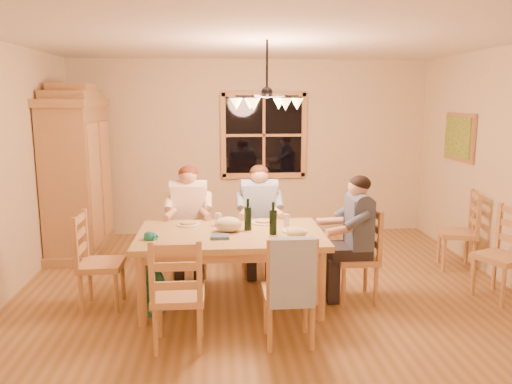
{
  "coord_description": "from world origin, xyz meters",
  "views": [
    {
      "loc": [
        -0.52,
        -5.27,
        2.1
      ],
      "look_at": [
        -0.11,
        0.1,
        1.1
      ],
      "focal_mm": 35.0,
      "sensor_mm": 36.0,
      "label": 1
    }
  ],
  "objects": [
    {
      "name": "floor",
      "position": [
        0.0,
        0.0,
        0.0
      ],
      "size": [
        5.5,
        5.5,
        0.0
      ],
      "primitive_type": "plane",
      "color": "olive",
      "rests_on": "ground"
    },
    {
      "name": "ceiling",
      "position": [
        0.0,
        0.0,
        2.7
      ],
      "size": [
        5.5,
        5.0,
        0.02
      ],
      "primitive_type": "cube",
      "color": "white",
      "rests_on": "wall_back"
    },
    {
      "name": "wall_back",
      "position": [
        0.0,
        2.5,
        1.35
      ],
      "size": [
        5.5,
        0.02,
        2.7
      ],
      "primitive_type": "cube",
      "color": "beige",
      "rests_on": "floor"
    },
    {
      "name": "wall_left",
      "position": [
        -2.75,
        0.0,
        1.35
      ],
      "size": [
        0.02,
        5.0,
        2.7
      ],
      "primitive_type": "cube",
      "color": "beige",
      "rests_on": "floor"
    },
    {
      "name": "wall_right",
      "position": [
        2.75,
        0.0,
        1.35
      ],
      "size": [
        0.02,
        5.0,
        2.7
      ],
      "primitive_type": "cube",
      "color": "beige",
      "rests_on": "floor"
    },
    {
      "name": "window",
      "position": [
        0.2,
        2.47,
        1.55
      ],
      "size": [
        1.3,
        0.06,
        1.3
      ],
      "color": "black",
      "rests_on": "wall_back"
    },
    {
      "name": "painting",
      "position": [
        2.71,
        1.2,
        1.6
      ],
      "size": [
        0.06,
        0.78,
        0.64
      ],
      "color": "#9E7544",
      "rests_on": "wall_right"
    },
    {
      "name": "chandelier",
      "position": [
        -0.0,
        0.0,
        2.08
      ],
      "size": [
        0.77,
        0.68,
        0.71
      ],
      "color": "black",
      "rests_on": "ceiling"
    },
    {
      "name": "armoire",
      "position": [
        -2.42,
        1.6,
        1.06
      ],
      "size": [
        0.66,
        1.4,
        2.3
      ],
      "color": "#9E7544",
      "rests_on": "floor"
    },
    {
      "name": "dining_table",
      "position": [
        -0.4,
        -0.33,
        0.66
      ],
      "size": [
        1.89,
        1.16,
        0.76
      ],
      "rotation": [
        0.0,
        0.0,
        0.0
      ],
      "color": "#AD8B4D",
      "rests_on": "floor"
    },
    {
      "name": "chair_far_left",
      "position": [
        -0.87,
        0.56,
        0.3
      ],
      "size": [
        0.44,
        0.42,
        0.99
      ],
      "rotation": [
        0.0,
        0.0,
        3.14
      ],
      "color": "#B77B50",
      "rests_on": "floor"
    },
    {
      "name": "chair_far_right",
      "position": [
        -0.03,
        0.56,
        0.3
      ],
      "size": [
        0.44,
        0.42,
        0.99
      ],
      "rotation": [
        0.0,
        0.0,
        3.14
      ],
      "color": "#B77B50",
      "rests_on": "floor"
    },
    {
      "name": "chair_near_left",
      "position": [
        -0.87,
        -1.23,
        0.3
      ],
      "size": [
        0.44,
        0.42,
        0.99
      ],
      "rotation": [
        0.0,
        0.0,
        0.0
      ],
      "color": "#B77B50",
      "rests_on": "floor"
    },
    {
      "name": "chair_near_right",
      "position": [
        0.07,
        -1.23,
        0.3
      ],
      "size": [
        0.44,
        0.42,
        0.99
      ],
      "rotation": [
        0.0,
        0.0,
        0.0
      ],
      "color": "#B77B50",
      "rests_on": "floor"
    },
    {
      "name": "chair_end_left",
      "position": [
        -1.71,
        -0.33,
        0.3
      ],
      "size": [
        0.42,
        0.44,
        0.99
      ],
      "rotation": [
        0.0,
        0.0,
        -1.57
      ],
      "color": "#B77B50",
      "rests_on": "floor"
    },
    {
      "name": "chair_end_right",
      "position": [
        0.91,
        -0.33,
        0.3
      ],
      "size": [
        0.42,
        0.44,
        0.99
      ],
      "rotation": [
        0.0,
        0.0,
        1.57
      ],
      "color": "#B77B50",
      "rests_on": "floor"
    },
    {
      "name": "adult_woman",
      "position": [
        -0.87,
        0.56,
        0.84
      ],
      "size": [
        0.4,
        0.42,
        0.87
      ],
      "rotation": [
        0.0,
        0.0,
        3.14
      ],
      "color": "#F7DBBF",
      "rests_on": "floor"
    },
    {
      "name": "adult_plaid_man",
      "position": [
        -0.03,
        0.56,
        0.84
      ],
      "size": [
        0.4,
        0.42,
        0.87
      ],
      "rotation": [
        0.0,
        0.0,
        3.14
      ],
      "color": "#355D92",
      "rests_on": "floor"
    },
    {
      "name": "adult_slate_man",
      "position": [
        0.91,
        -0.33,
        0.84
      ],
      "size": [
        0.42,
        0.4,
        0.87
      ],
      "rotation": [
        0.0,
        0.0,
        1.57
      ],
      "color": "#43516C",
      "rests_on": "floor"
    },
    {
      "name": "towel",
      "position": [
        0.07,
        -1.42,
        0.7
      ],
      "size": [
        0.38,
        0.1,
        0.58
      ],
      "primitive_type": "cube",
      "rotation": [
        0.0,
        0.0,
        0.0
      ],
      "color": "#97ADCD",
      "rests_on": "chair_near_right"
    },
    {
      "name": "wine_bottle_a",
      "position": [
        -0.22,
        -0.24,
        0.93
      ],
      "size": [
        0.08,
        0.08,
        0.33
      ],
      "primitive_type": "cylinder",
      "color": "black",
      "rests_on": "dining_table"
    },
    {
      "name": "wine_bottle_b",
      "position": [
        0.03,
        -0.43,
        0.93
      ],
      "size": [
        0.08,
        0.08,
        0.33
      ],
      "primitive_type": "cylinder",
      "color": "black",
      "rests_on": "dining_table"
    },
    {
      "name": "plate_woman",
      "position": [
        -0.85,
        0.01,
        0.77
      ],
      "size": [
        0.26,
        0.26,
        0.02
      ],
      "primitive_type": "cylinder",
      "color": "white",
      "rests_on": "dining_table"
    },
    {
      "name": "plate_plaid",
      "position": [
        -0.03,
        0.02,
        0.77
      ],
      "size": [
        0.26,
        0.26,
        0.02
      ],
      "primitive_type": "cylinder",
      "color": "white",
      "rests_on": "dining_table"
    },
    {
      "name": "plate_slate",
      "position": [
        0.26,
        -0.36,
        0.77
      ],
      "size": [
        0.26,
        0.26,
        0.02
      ],
      "primitive_type": "cylinder",
      "color": "white",
      "rests_on": "dining_table"
    },
    {
      "name": "wine_glass_a",
      "position": [
        -0.52,
        -0.05,
        0.83
      ],
      "size": [
        0.06,
        0.06,
        0.14
      ],
      "primitive_type": "cylinder",
      "color": "silver",
      "rests_on": "dining_table"
    },
    {
      "name": "wine_glass_b",
      "position": [
        0.2,
        -0.16,
        0.83
      ],
      "size": [
        0.06,
        0.06,
        0.14
      ],
      "primitive_type": "cylinder",
      "color": "silver",
      "rests_on": "dining_table"
    },
    {
      "name": "cap",
      "position": [
        0.23,
        -0.61,
        0.82
      ],
      "size": [
        0.2,
        0.2,
        0.11
      ],
      "primitive_type": "ellipsoid",
      "color": "#C1BC80",
      "rests_on": "dining_table"
    },
    {
      "name": "napkin",
      "position": [
        -0.51,
        -0.54,
        0.78
      ],
      "size": [
        0.18,
        0.14,
        0.03
      ],
      "primitive_type": "cube",
      "rotation": [
        0.0,
        0.0,
        0.0
      ],
      "color": "#435D7C",
      "rests_on": "dining_table"
    },
    {
      "name": "cloth_bundle",
      "position": [
        -0.42,
        -0.3,
        0.84
      ],
      "size": [
        0.28,
        0.22,
        0.15
      ],
      "primitive_type": "ellipsoid",
      "color": "#C4B88E",
      "rests_on": "dining_table"
    },
    {
      "name": "child",
      "position": [
        -1.16,
        -0.54,
        0.42
      ],
      "size": [
        0.36,
        0.36,
        0.84
      ],
      "primitive_type": "imported",
      "rotation": [
        0.0,
        0.0,
        0.76
      ],
      "color": "#19746C",
      "rests_on": "floor"
    },
    {
      "name": "chair_spare_front",
      "position": [
        2.45,
        -0.43,
        0.3
      ],
      "size": [
        0.56,
        0.57,
        0.99
      ],
      "rotation": [
        0.0,
        0.0,
        1.98
      ],
      "color": "#B77B50",
      "rests_on": "floor"
    },
    {
      "name": "chair_spare_back",
      "position": [
        2.45,
        0.55,
        0.3
      ],
      "size": [
        0.52,
        0.53,
        0.99
      ],
      "rotation": [
        0.0,
        0.0,
        1.31
      ],
      "color": "#B77B50",
      "rests_on": "floor"
    }
  ]
}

